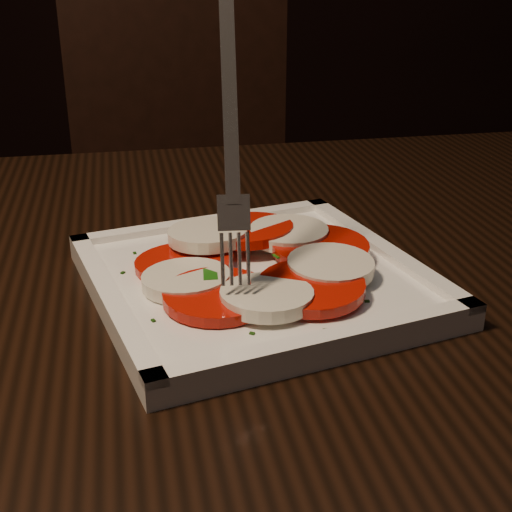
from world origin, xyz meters
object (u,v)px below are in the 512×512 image
chair (192,212)px  plate (256,282)px  fork (230,133)px  table (147,379)px

chair → plate: bearing=-96.4°
plate → fork: (-0.02, -0.01, 0.12)m
plate → table: bearing=161.3°
chair → table: bearing=-103.4°
table → fork: bearing=-30.4°
table → chair: (0.04, 0.75, -0.12)m
table → plate: size_ratio=5.17×
table → fork: (0.07, -0.04, 0.23)m
chair → plate: chair is taller
table → fork: 0.25m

